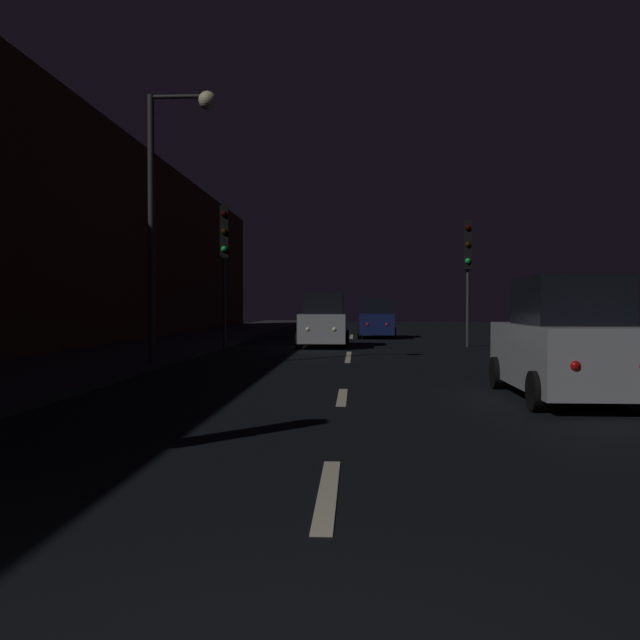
{
  "coord_description": "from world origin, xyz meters",
  "views": [
    {
      "loc": [
        0.24,
        -2.63,
        1.57
      ],
      "look_at": [
        -0.72,
        15.32,
        1.21
      ],
      "focal_mm": 37.87,
      "sensor_mm": 36.0,
      "label": 1
    }
  ],
  "objects_px": {
    "streetlamp_overhead": "(170,185)",
    "car_distant_taillights": "(376,320)",
    "traffic_light_far_left": "(224,244)",
    "car_parked_right_near": "(566,344)",
    "car_approaching_headlights": "(324,322)",
    "traffic_light_far_right": "(468,255)"
  },
  "relations": [
    {
      "from": "car_approaching_headlights",
      "to": "car_parked_right_near",
      "type": "height_order",
      "value": "car_approaching_headlights"
    },
    {
      "from": "streetlamp_overhead",
      "to": "traffic_light_far_left",
      "type": "bearing_deg",
      "value": 91.93
    },
    {
      "from": "traffic_light_far_right",
      "to": "car_distant_taillights",
      "type": "height_order",
      "value": "traffic_light_far_right"
    },
    {
      "from": "traffic_light_far_left",
      "to": "traffic_light_far_right",
      "type": "xyz_separation_m",
      "value": [
        9.13,
        2.06,
        -0.26
      ]
    },
    {
      "from": "traffic_light_far_left",
      "to": "car_distant_taillights",
      "type": "height_order",
      "value": "traffic_light_far_left"
    },
    {
      "from": "car_distant_taillights",
      "to": "traffic_light_far_left",
      "type": "bearing_deg",
      "value": 148.23
    },
    {
      "from": "traffic_light_far_right",
      "to": "streetlamp_overhead",
      "type": "height_order",
      "value": "streetlamp_overhead"
    },
    {
      "from": "streetlamp_overhead",
      "to": "car_parked_right_near",
      "type": "xyz_separation_m",
      "value": [
        8.06,
        -4.75,
        -3.6
      ]
    },
    {
      "from": "car_approaching_headlights",
      "to": "traffic_light_far_right",
      "type": "bearing_deg",
      "value": 92.67
    },
    {
      "from": "traffic_light_far_left",
      "to": "car_parked_right_near",
      "type": "xyz_separation_m",
      "value": [
        8.33,
        -12.84,
        -2.89
      ]
    },
    {
      "from": "traffic_light_far_left",
      "to": "traffic_light_far_right",
      "type": "distance_m",
      "value": 9.36
    },
    {
      "from": "car_approaching_headlights",
      "to": "car_distant_taillights",
      "type": "relative_size",
      "value": 1.05
    },
    {
      "from": "traffic_light_far_right",
      "to": "streetlamp_overhead",
      "type": "bearing_deg",
      "value": -32.08
    },
    {
      "from": "car_parked_right_near",
      "to": "car_distant_taillights",
      "type": "height_order",
      "value": "car_parked_right_near"
    },
    {
      "from": "car_approaching_headlights",
      "to": "car_distant_taillights",
      "type": "xyz_separation_m",
      "value": [
        2.24,
        7.55,
        -0.05
      ]
    },
    {
      "from": "traffic_light_far_right",
      "to": "car_approaching_headlights",
      "type": "height_order",
      "value": "traffic_light_far_right"
    },
    {
      "from": "traffic_light_far_left",
      "to": "car_parked_right_near",
      "type": "distance_m",
      "value": 15.58
    },
    {
      "from": "traffic_light_far_left",
      "to": "streetlamp_overhead",
      "type": "xyz_separation_m",
      "value": [
        0.27,
        -8.09,
        0.71
      ]
    },
    {
      "from": "streetlamp_overhead",
      "to": "car_distant_taillights",
      "type": "height_order",
      "value": "streetlamp_overhead"
    },
    {
      "from": "traffic_light_far_left",
      "to": "car_distant_taillights",
      "type": "distance_m",
      "value": 11.38
    },
    {
      "from": "streetlamp_overhead",
      "to": "car_distant_taillights",
      "type": "xyz_separation_m",
      "value": [
        5.52,
        17.44,
        -3.63
      ]
    },
    {
      "from": "traffic_light_far_left",
      "to": "car_distant_taillights",
      "type": "relative_size",
      "value": 1.32
    }
  ]
}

